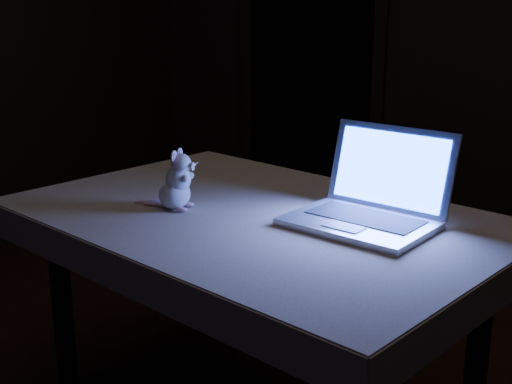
% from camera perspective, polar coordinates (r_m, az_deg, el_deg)
% --- Properties ---
extents(back_wall, '(4.50, 0.04, 2.60)m').
position_cam_1_polar(back_wall, '(4.51, 18.25, 14.28)').
color(back_wall, black).
rests_on(back_wall, ground).
extents(doorway, '(1.06, 0.36, 2.13)m').
position_cam_1_polar(doorway, '(4.81, 4.67, 12.25)').
color(doorway, black).
rests_on(doorway, back_wall).
extents(table, '(1.56, 1.23, 0.73)m').
position_cam_1_polar(table, '(2.22, 0.04, -10.98)').
color(table, black).
rests_on(table, floor).
extents(tablecloth, '(1.57, 1.14, 0.11)m').
position_cam_1_polar(tablecloth, '(2.08, -1.03, -3.26)').
color(tablecloth, beige).
rests_on(tablecloth, table).
extents(laptop, '(0.47, 0.43, 0.27)m').
position_cam_1_polar(laptop, '(1.93, 8.71, 0.89)').
color(laptop, silver).
rests_on(laptop, tablecloth).
extents(plush_mouse, '(0.15, 0.15, 0.19)m').
position_cam_1_polar(plush_mouse, '(2.11, -6.84, 1.05)').
color(plush_mouse, silver).
rests_on(plush_mouse, tablecloth).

